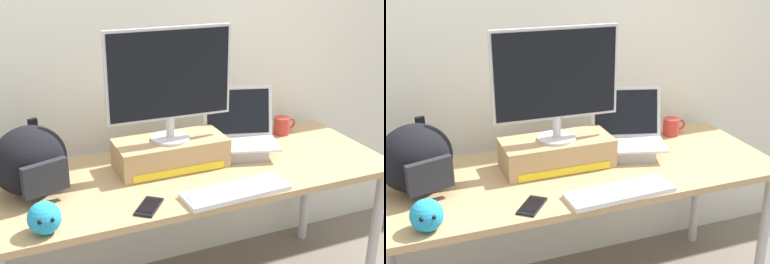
% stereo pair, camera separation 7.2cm
% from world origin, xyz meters
% --- Properties ---
extents(back_wall, '(7.00, 0.10, 2.60)m').
position_xyz_m(back_wall, '(0.00, 0.44, 1.30)').
color(back_wall, silver).
rests_on(back_wall, ground).
extents(desk, '(1.78, 0.68, 0.71)m').
position_xyz_m(desk, '(0.00, 0.00, 0.64)').
color(desk, tan).
rests_on(desk, ground).
extents(toner_box_yellow, '(0.49, 0.23, 0.13)m').
position_xyz_m(toner_box_yellow, '(-0.07, 0.08, 0.78)').
color(toner_box_yellow, tan).
rests_on(toner_box_yellow, desk).
extents(desktop_monitor, '(0.55, 0.17, 0.49)m').
position_xyz_m(desktop_monitor, '(-0.07, 0.07, 1.11)').
color(desktop_monitor, silver).
rests_on(desktop_monitor, toner_box_yellow).
extents(open_laptop, '(0.38, 0.32, 0.30)m').
position_xyz_m(open_laptop, '(0.28, 0.09, 0.77)').
color(open_laptop, '#ADADB2').
rests_on(open_laptop, desk).
extents(external_keyboard, '(0.44, 0.16, 0.02)m').
position_xyz_m(external_keyboard, '(0.07, -0.27, 0.72)').
color(external_keyboard, white).
rests_on(external_keyboard, desk).
extents(messenger_backpack, '(0.36, 0.33, 0.28)m').
position_xyz_m(messenger_backpack, '(-0.67, 0.06, 0.85)').
color(messenger_backpack, black).
rests_on(messenger_backpack, desk).
extents(coffee_mug, '(0.12, 0.08, 0.09)m').
position_xyz_m(coffee_mug, '(0.60, 0.23, 0.76)').
color(coffee_mug, '#B2332D').
rests_on(coffee_mug, desk).
extents(cell_phone, '(0.14, 0.16, 0.01)m').
position_xyz_m(cell_phone, '(-0.28, -0.24, 0.72)').
color(cell_phone, black).
rests_on(cell_phone, desk).
extents(plush_toy, '(0.12, 0.12, 0.12)m').
position_xyz_m(plush_toy, '(-0.66, -0.27, 0.77)').
color(plush_toy, '#2393CC').
rests_on(plush_toy, desk).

